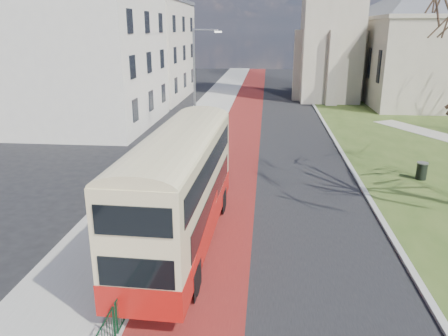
# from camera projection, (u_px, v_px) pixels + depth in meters

# --- Properties ---
(ground) EXTENTS (160.00, 160.00, 0.00)m
(ground) POSITION_uv_depth(u_px,v_px,m) (238.00, 253.00, 16.43)
(ground) COLOR black
(ground) RESTS_ON ground
(road_carriageway) EXTENTS (9.00, 120.00, 0.01)m
(road_carriageway) POSITION_uv_depth(u_px,v_px,m) (273.00, 134.00, 35.25)
(road_carriageway) COLOR black
(road_carriageway) RESTS_ON ground
(bus_lane) EXTENTS (3.40, 120.00, 0.01)m
(bus_lane) POSITION_uv_depth(u_px,v_px,m) (240.00, 133.00, 35.50)
(bus_lane) COLOR #591414
(bus_lane) RESTS_ON ground
(pavement_west) EXTENTS (4.00, 120.00, 0.12)m
(pavement_west) POSITION_uv_depth(u_px,v_px,m) (193.00, 131.00, 35.84)
(pavement_west) COLOR gray
(pavement_west) RESTS_ON ground
(kerb_west) EXTENTS (0.25, 120.00, 0.13)m
(kerb_west) POSITION_uv_depth(u_px,v_px,m) (218.00, 132.00, 35.65)
(kerb_west) COLOR #999993
(kerb_west) RESTS_ON ground
(kerb_east) EXTENTS (0.25, 80.00, 0.13)m
(kerb_east) POSITION_uv_depth(u_px,v_px,m) (328.00, 129.00, 36.70)
(kerb_east) COLOR #999993
(kerb_east) RESTS_ON ground
(pedestrian_railing) EXTENTS (0.07, 24.00, 1.12)m
(pedestrian_railing) POSITION_uv_depth(u_px,v_px,m) (180.00, 198.00, 20.33)
(pedestrian_railing) COLOR #0C371E
(pedestrian_railing) RESTS_ON ground
(street_block_near) EXTENTS (10.30, 14.30, 13.00)m
(street_block_near) POSITION_uv_depth(u_px,v_px,m) (90.00, 48.00, 36.61)
(street_block_near) COLOR silver
(street_block_near) RESTS_ON ground
(street_block_far) EXTENTS (10.30, 16.30, 11.50)m
(street_block_far) POSITION_uv_depth(u_px,v_px,m) (143.00, 49.00, 52.01)
(street_block_far) COLOR beige
(street_block_far) RESTS_ON ground
(streetlamp) EXTENTS (2.13, 0.18, 8.00)m
(streetlamp) POSITION_uv_depth(u_px,v_px,m) (196.00, 78.00, 32.50)
(streetlamp) COLOR gray
(streetlamp) RESTS_ON pavement_west
(bus) EXTENTS (2.75, 10.63, 4.41)m
(bus) POSITION_uv_depth(u_px,v_px,m) (180.00, 185.00, 16.28)
(bus) COLOR #A6140F
(bus) RESTS_ON ground
(litter_bin) EXTENTS (0.68, 0.68, 0.98)m
(litter_bin) POSITION_uv_depth(u_px,v_px,m) (422.00, 171.00, 24.27)
(litter_bin) COLOR black
(litter_bin) RESTS_ON grass_green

